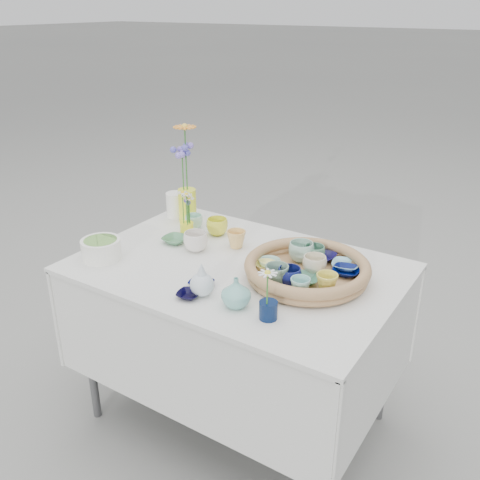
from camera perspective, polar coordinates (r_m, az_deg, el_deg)
The scene contains 34 objects.
ground at distance 2.56m, azimuth -0.26°, elevation -18.25°, with size 80.00×80.00×0.00m, color gray.
display_table at distance 2.56m, azimuth -0.26°, elevation -18.25°, with size 1.26×0.86×0.77m, color silver, non-canonical shape.
wicker_tray at distance 2.02m, azimuth 7.16°, elevation -3.18°, with size 0.47×0.47×0.08m, color #9C7048, non-canonical shape.
tray_ceramic_0 at distance 2.15m, azimuth 8.66°, elevation -1.78°, with size 0.11×0.11×0.03m, color #110D43.
tray_ceramic_1 at distance 2.05m, azimuth 11.26°, elevation -3.30°, with size 0.10×0.10×0.03m, color #010B48.
tray_ceramic_2 at distance 1.91m, azimuth 9.24°, elevation -4.58°, with size 0.08×0.08×0.07m, color #D7C94D.
tray_ceramic_3 at distance 1.97m, azimuth 6.87°, elevation -4.17°, with size 0.11×0.11×0.03m, color #458461.
tray_ceramic_4 at distance 1.93m, azimuth 3.95°, elevation -3.80°, with size 0.09×0.09×0.08m, color slate.
tray_ceramic_5 at distance 2.08m, azimuth 3.16°, elevation -2.45°, with size 0.09×0.09×0.03m, color #ACDCD3.
tray_ceramic_6 at distance 2.12m, azimuth 6.55°, elevation -1.25°, with size 0.10×0.10×0.08m, color #9DC6B4.
tray_ceramic_7 at distance 2.03m, azimuth 7.95°, elevation -2.64°, with size 0.09×0.09×0.07m, color beige.
tray_ceramic_8 at distance 2.10m, azimuth 11.18°, elevation -2.68°, with size 0.10×0.10×0.03m, color #7EC2D4.
tray_ceramic_9 at distance 1.94m, azimuth 5.29°, elevation -3.89°, with size 0.09×0.09×0.07m, color navy.
tray_ceramic_10 at distance 2.05m, azimuth 2.75°, elevation -2.82°, with size 0.09×0.09×0.03m, color #FFEE80.
tray_ceramic_11 at distance 1.88m, azimuth 6.44°, elevation -4.99°, with size 0.07×0.07×0.07m, color #85C0B8.
tray_ceramic_12 at distance 2.12m, azimuth 7.92°, elevation -1.44°, with size 0.08×0.08×0.07m, color #528769.
loose_ceramic_0 at distance 2.39m, azimuth -2.45°, elevation 1.43°, with size 0.10×0.10×0.08m, color yellow.
loose_ceramic_1 at distance 2.26m, azimuth -0.40°, elevation 0.09°, with size 0.08×0.08×0.08m, color #EEBD66.
loose_ceramic_2 at distance 2.34m, azimuth -6.93°, elevation 0.03°, with size 0.11×0.11×0.03m, color #498359.
loose_ceramic_3 at distance 2.24m, azimuth -4.75°, elevation -0.16°, with size 0.10×0.10×0.08m, color silver.
loose_ceramic_4 at distance 1.97m, azimuth -4.15°, elevation -4.67°, with size 0.09×0.09×0.02m, color #00043D.
loose_ceramic_5 at distance 2.47m, azimuth -4.94°, elevation 1.98°, with size 0.08×0.08×0.06m, color #AEE4C9.
loose_ceramic_6 at distance 1.91m, azimuth -5.50°, elevation -5.84°, with size 0.08×0.08×0.02m, color black.
fluted_bowl at distance 2.24m, azimuth -14.58°, elevation -0.95°, with size 0.16×0.16×0.08m, color white, non-canonical shape.
bud_vase_paleblue at distance 1.89m, azimuth -4.10°, elevation -4.15°, with size 0.09×0.09×0.13m, color silver, non-canonical shape.
bud_vase_seafoam at distance 1.83m, azimuth -0.42°, elevation -5.59°, with size 0.10×0.10×0.11m, color #70B5AB.
bud_vase_cobalt at distance 1.77m, azimuth 3.04°, elevation -7.48°, with size 0.06×0.06×0.06m, color #07173C.
single_daisy at distance 1.72m, azimuth 2.93°, elevation -5.22°, with size 0.07×0.07×0.13m, color white, non-canonical shape.
tall_vase_yellow at distance 2.54m, azimuth -5.64°, elevation 3.69°, with size 0.08×0.08×0.16m, color yellow.
gerbera at distance 2.47m, azimuth -5.78°, elevation 8.60°, with size 0.12×0.12×0.31m, color orange, non-canonical shape.
hydrangea at distance 2.49m, azimuth -6.13°, elevation 7.45°, with size 0.08×0.08×0.26m, color #5653BC, non-canonical shape.
white_pitcher at distance 2.61m, azimuth -6.90°, elevation 3.76°, with size 0.12×0.09×0.12m, color white, non-canonical shape.
daisy_cup at distance 2.39m, azimuth -5.69°, elevation 1.13°, with size 0.06×0.06×0.06m, color yellow.
daisy_posy at distance 2.34m, azimuth -5.56°, elevation 3.41°, with size 0.08×0.08×0.14m, color silver, non-canonical shape.
Camera 1 is at (1.03, -1.59, 1.72)m, focal length 40.00 mm.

